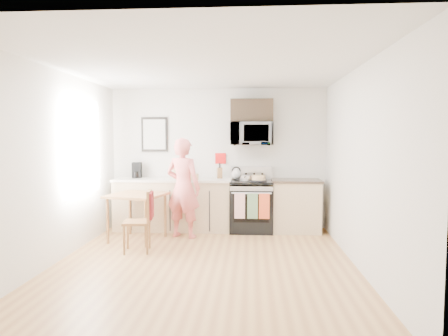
# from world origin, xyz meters

# --- Properties ---
(floor) EXTENTS (4.60, 4.60, 0.00)m
(floor) POSITION_xyz_m (0.00, 0.00, 0.00)
(floor) COLOR #9E6A3D
(floor) RESTS_ON ground
(back_wall) EXTENTS (4.00, 0.04, 2.60)m
(back_wall) POSITION_xyz_m (0.00, 2.30, 1.30)
(back_wall) COLOR silver
(back_wall) RESTS_ON floor
(front_wall) EXTENTS (4.00, 0.04, 2.60)m
(front_wall) POSITION_xyz_m (0.00, -2.30, 1.30)
(front_wall) COLOR silver
(front_wall) RESTS_ON floor
(left_wall) EXTENTS (0.04, 4.60, 2.60)m
(left_wall) POSITION_xyz_m (-2.00, 0.00, 1.30)
(left_wall) COLOR silver
(left_wall) RESTS_ON floor
(right_wall) EXTENTS (0.04, 4.60, 2.60)m
(right_wall) POSITION_xyz_m (2.00, 0.00, 1.30)
(right_wall) COLOR silver
(right_wall) RESTS_ON floor
(ceiling) EXTENTS (4.00, 4.60, 0.04)m
(ceiling) POSITION_xyz_m (0.00, 0.00, 2.60)
(ceiling) COLOR silver
(ceiling) RESTS_ON back_wall
(window) EXTENTS (0.06, 1.40, 1.50)m
(window) POSITION_xyz_m (-1.96, 0.80, 1.55)
(window) COLOR white
(window) RESTS_ON left_wall
(cabinet_left) EXTENTS (2.10, 0.60, 0.90)m
(cabinet_left) POSITION_xyz_m (-0.80, 2.00, 0.45)
(cabinet_left) COLOR tan
(cabinet_left) RESTS_ON floor
(countertop_left) EXTENTS (2.14, 0.64, 0.04)m
(countertop_left) POSITION_xyz_m (-0.80, 2.00, 0.92)
(countertop_left) COLOR silver
(countertop_left) RESTS_ON cabinet_left
(cabinet_right) EXTENTS (0.84, 0.60, 0.90)m
(cabinet_right) POSITION_xyz_m (1.43, 2.00, 0.45)
(cabinet_right) COLOR tan
(cabinet_right) RESTS_ON floor
(countertop_right) EXTENTS (0.88, 0.64, 0.04)m
(countertop_right) POSITION_xyz_m (1.43, 2.00, 0.92)
(countertop_right) COLOR black
(countertop_right) RESTS_ON cabinet_right
(range) EXTENTS (0.76, 0.70, 1.16)m
(range) POSITION_xyz_m (0.63, 1.98, 0.44)
(range) COLOR black
(range) RESTS_ON floor
(microwave) EXTENTS (0.76, 0.51, 0.42)m
(microwave) POSITION_xyz_m (0.63, 2.08, 1.76)
(microwave) COLOR silver
(microwave) RESTS_ON back_wall
(upper_cabinet) EXTENTS (0.76, 0.35, 0.40)m
(upper_cabinet) POSITION_xyz_m (0.63, 2.12, 2.18)
(upper_cabinet) COLOR black
(upper_cabinet) RESTS_ON back_wall
(wall_art) EXTENTS (0.50, 0.04, 0.65)m
(wall_art) POSITION_xyz_m (-1.20, 2.28, 1.75)
(wall_art) COLOR black
(wall_art) RESTS_ON back_wall
(wall_trivet) EXTENTS (0.20, 0.02, 0.20)m
(wall_trivet) POSITION_xyz_m (0.05, 2.28, 1.30)
(wall_trivet) COLOR #AD0E0F
(wall_trivet) RESTS_ON back_wall
(person) EXTENTS (0.71, 0.58, 1.69)m
(person) POSITION_xyz_m (-0.52, 1.45, 0.84)
(person) COLOR #D24839
(person) RESTS_ON floor
(dining_table) EXTENTS (0.86, 0.86, 0.77)m
(dining_table) POSITION_xyz_m (-1.24, 1.19, 0.68)
(dining_table) COLOR brown
(dining_table) RESTS_ON floor
(chair) EXTENTS (0.48, 0.44, 0.91)m
(chair) POSITION_xyz_m (-0.93, 0.56, 0.59)
(chair) COLOR brown
(chair) RESTS_ON floor
(knife_block) EXTENTS (0.11, 0.14, 0.20)m
(knife_block) POSITION_xyz_m (0.04, 2.14, 1.04)
(knife_block) COLOR brown
(knife_block) RESTS_ON countertop_left
(utensil_crock) EXTENTS (0.11, 0.11, 0.33)m
(utensil_crock) POSITION_xyz_m (-0.54, 2.22, 1.07)
(utensil_crock) COLOR #AD0E0F
(utensil_crock) RESTS_ON countertop_left
(fruit_bowl) EXTENTS (0.26, 0.26, 0.10)m
(fruit_bowl) POSITION_xyz_m (-0.70, 2.05, 0.98)
(fruit_bowl) COLOR silver
(fruit_bowl) RESTS_ON countertop_left
(milk_carton) EXTENTS (0.10, 0.10, 0.26)m
(milk_carton) POSITION_xyz_m (-0.76, 2.06, 1.07)
(milk_carton) COLOR tan
(milk_carton) RESTS_ON countertop_left
(coffee_maker) EXTENTS (0.19, 0.25, 0.29)m
(coffee_maker) POSITION_xyz_m (-1.51, 2.12, 1.08)
(coffee_maker) COLOR black
(coffee_maker) RESTS_ON countertop_left
(bread_bag) EXTENTS (0.30, 0.16, 0.11)m
(bread_bag) POSITION_xyz_m (-0.45, 1.81, 0.99)
(bread_bag) COLOR tan
(bread_bag) RESTS_ON countertop_left
(cake) EXTENTS (0.30, 0.30, 0.10)m
(cake) POSITION_xyz_m (0.75, 1.87, 0.97)
(cake) COLOR black
(cake) RESTS_ON range
(kettle) EXTENTS (0.18, 0.18, 0.23)m
(kettle) POSITION_xyz_m (0.35, 2.15, 1.02)
(kettle) COLOR silver
(kettle) RESTS_ON range
(pot) EXTENTS (0.18, 0.30, 0.09)m
(pot) POSITION_xyz_m (0.53, 1.90, 0.97)
(pot) COLOR silver
(pot) RESTS_ON range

